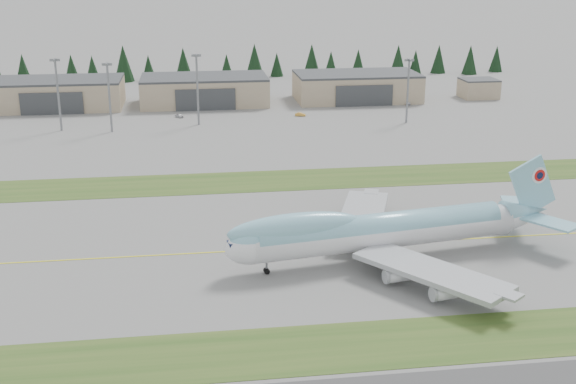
{
  "coord_description": "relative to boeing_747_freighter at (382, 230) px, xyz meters",
  "views": [
    {
      "loc": [
        -20.94,
        -128.42,
        53.47
      ],
      "look_at": [
        -1.69,
        10.78,
        8.0
      ],
      "focal_mm": 45.0,
      "sensor_mm": 36.0,
      "label": 1
    }
  ],
  "objects": [
    {
      "name": "service_vehicle_c",
      "position": [
        49.32,
        145.0,
        -5.85
      ],
      "size": [
        2.61,
        4.58,
        1.25
      ],
      "primitive_type": "imported",
      "rotation": [
        0.0,
        0.0,
        -0.21
      ],
      "color": "#B4B3B9",
      "rests_on": "ground"
    },
    {
      "name": "conifer_belt",
      "position": [
        -10.99,
        218.92,
        1.07
      ],
      "size": [
        268.6,
        15.04,
        16.48
      ],
      "color": "black",
      "rests_on": "ground"
    },
    {
      "name": "floodlight_masts",
      "position": [
        -57.03,
        116.13,
        10.06
      ],
      "size": [
        153.11,
        10.11,
        23.65
      ],
      "color": "slate",
      "rests_on": "ground"
    },
    {
      "name": "hangar_left",
      "position": [
        -83.22,
        157.47,
        -0.46
      ],
      "size": [
        48.0,
        26.6,
        10.8
      ],
      "color": "tan",
      "rests_on": "ground"
    },
    {
      "name": "hangar_right",
      "position": [
        31.78,
        157.47,
        -0.46
      ],
      "size": [
        48.0,
        26.6,
        10.8
      ],
      "color": "tan",
      "rests_on": "ground"
    },
    {
      "name": "service_vehicle_a",
      "position": [
        -37.93,
        133.28,
        -5.85
      ],
      "size": [
        3.36,
        3.92,
        1.27
      ],
      "primitive_type": "imported",
      "rotation": [
        0.0,
        0.0,
        0.6
      ],
      "color": "silver",
      "rests_on": "ground"
    },
    {
      "name": "grass_strip_far",
      "position": [
        -13.22,
        52.58,
        -5.85
      ],
      "size": [
        400.0,
        18.0,
        0.08
      ],
      "primitive_type": "cube",
      "color": "#2F4E1C",
      "rests_on": "ground"
    },
    {
      "name": "hangar_center",
      "position": [
        -28.22,
        157.47,
        -0.46
      ],
      "size": [
        48.0,
        26.6,
        10.8
      ],
      "color": "tan",
      "rests_on": "ground"
    },
    {
      "name": "taxiway_line_main",
      "position": [
        -13.22,
        7.58,
        -5.85
      ],
      "size": [
        400.0,
        0.4,
        0.02
      ],
      "primitive_type": "cube",
      "color": "yellow",
      "rests_on": "ground"
    },
    {
      "name": "boeing_747_freighter",
      "position": [
        0.0,
        0.0,
        0.0
      ],
      "size": [
        67.63,
        57.44,
        17.73
      ],
      "rotation": [
        0.0,
        0.0,
        0.16
      ],
      "color": "silver",
      "rests_on": "ground"
    },
    {
      "name": "service_vehicle_b",
      "position": [
        4.92,
        129.66,
        -5.85
      ],
      "size": [
        4.02,
        2.44,
        1.25
      ],
      "primitive_type": "imported",
      "rotation": [
        0.0,
        0.0,
        1.26
      ],
      "color": "gold",
      "rests_on": "ground"
    },
    {
      "name": "ground",
      "position": [
        -13.22,
        7.58,
        -5.85
      ],
      "size": [
        7000.0,
        7000.0,
        0.0
      ],
      "primitive_type": "plane",
      "color": "slate",
      "rests_on": "ground"
    },
    {
      "name": "grass_strip_near",
      "position": [
        -13.22,
        -30.42,
        -5.85
      ],
      "size": [
        400.0,
        14.0,
        0.08
      ],
      "primitive_type": "cube",
      "color": "#2F4E1C",
      "rests_on": "ground"
    },
    {
      "name": "control_shed",
      "position": [
        81.78,
        155.58,
        -2.05
      ],
      "size": [
        14.0,
        12.0,
        7.6
      ],
      "color": "tan",
      "rests_on": "ground"
    }
  ]
}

